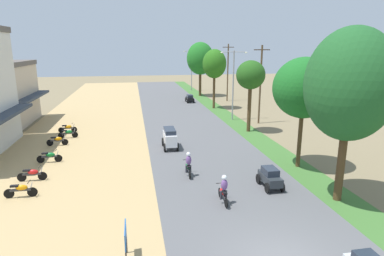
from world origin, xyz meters
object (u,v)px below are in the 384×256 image
object	(u,v)px
parked_motorbike_fifth	(68,133)
streetlamp_near	(233,81)
parked_motorbike_second	(32,174)
utility_pole_far	(260,83)
median_tree_fifth	(200,59)
median_tree_second	(304,88)
median_tree_third	(251,76)
car_sedan_black	(190,98)
car_hatchback_charcoal	(270,177)
parked_motorbike_nearest	(21,189)
parked_motorbike_sixth	(68,128)
median_tree_nearest	(350,85)
parked_motorbike_third	(50,156)
motorbike_ahead_third	(188,165)
parked_motorbike_fourth	(58,140)
median_tree_fourth	(214,64)
utility_pole_near	(228,72)
streetlamp_mid	(192,67)
street_signboard	(126,237)
car_van_white	(170,137)
motorbike_ahead_second	(224,190)

from	to	relation	value
parked_motorbike_fifth	streetlamp_near	distance (m)	18.67
parked_motorbike_second	streetlamp_near	xyz separation A→B (m)	(17.90, 15.26, 4.07)
utility_pole_far	median_tree_fifth	bearing A→B (deg)	95.91
parked_motorbike_second	median_tree_second	world-z (taller)	median_tree_second
median_tree_third	car_sedan_black	world-z (taller)	median_tree_third
car_hatchback_charcoal	parked_motorbike_nearest	bearing A→B (deg)	175.08
parked_motorbike_sixth	streetlamp_near	xyz separation A→B (m)	(17.92, 2.92, 4.07)
median_tree_nearest	car_sedan_black	size ratio (longest dim) A/B	4.15
parked_motorbike_third	motorbike_ahead_third	size ratio (longest dim) A/B	1.00
parked_motorbike_nearest	car_sedan_black	xyz separation A→B (m)	(15.03, 30.67, 0.19)
parked_motorbike_second	car_sedan_black	bearing A→B (deg)	61.91
median_tree_nearest	parked_motorbike_fourth	bearing A→B (deg)	142.15
utility_pole_far	streetlamp_near	bearing A→B (deg)	138.71
median_tree_nearest	median_tree_fourth	size ratio (longest dim) A/B	1.17
parked_motorbike_second	parked_motorbike_third	bearing A→B (deg)	85.43
parked_motorbike_nearest	parked_motorbike_fourth	xyz separation A→B (m)	(-0.13, 10.29, 0.00)
median_tree_nearest	streetlamp_near	xyz separation A→B (m)	(0.34, 21.10, -1.84)
utility_pole_near	car_sedan_black	world-z (taller)	utility_pole_near
parked_motorbike_fourth	median_tree_second	world-z (taller)	median_tree_second
streetlamp_mid	motorbike_ahead_third	xyz separation A→B (m)	(-7.98, -43.32, -3.65)
street_signboard	parked_motorbike_sixth	bearing A→B (deg)	105.59
streetlamp_mid	median_tree_second	bearing A→B (deg)	-89.95
street_signboard	motorbike_ahead_third	world-z (taller)	motorbike_ahead_third
streetlamp_mid	car_sedan_black	world-z (taller)	streetlamp_mid
parked_motorbike_fifth	parked_motorbike_sixth	bearing A→B (deg)	100.86
parked_motorbike_fourth	median_tree_third	xyz separation A→B (m)	(17.97, 1.79, 5.09)
car_hatchback_charcoal	car_sedan_black	world-z (taller)	car_hatchback_charcoal
car_hatchback_charcoal	streetlamp_mid	bearing A→B (deg)	85.74
street_signboard	utility_pole_far	size ratio (longest dim) A/B	0.17
median_tree_nearest	median_tree_third	world-z (taller)	median_tree_nearest
parked_motorbike_fourth	streetlamp_near	world-z (taller)	streetlamp_near
parked_motorbike_sixth	car_sedan_black	distance (m)	21.93
parked_motorbike_fourth	median_tree_fifth	world-z (taller)	median_tree_fifth
car_van_white	motorbike_ahead_second	size ratio (longest dim) A/B	1.34
parked_motorbike_second	median_tree_fifth	bearing A→B (deg)	62.63
parked_motorbike_fourth	utility_pole_far	size ratio (longest dim) A/B	0.21
parked_motorbike_second	car_sedan_black	distance (m)	32.02
median_tree_nearest	median_tree_fifth	xyz separation A→B (m)	(0.52, 40.76, -0.03)
parked_motorbike_nearest	median_tree_fifth	size ratio (longest dim) A/B	0.20
parked_motorbike_third	median_tree_fourth	size ratio (longest dim) A/B	0.22
median_tree_fifth	streetlamp_mid	xyz separation A→B (m)	(-0.18, 7.45, -1.93)
parked_motorbike_second	median_tree_fifth	xyz separation A→B (m)	(18.08, 34.92, 5.89)
streetlamp_near	motorbike_ahead_third	size ratio (longest dim) A/B	4.41
parked_motorbike_second	car_hatchback_charcoal	bearing A→B (deg)	-14.21
streetlamp_mid	utility_pole_far	size ratio (longest dim) A/B	0.90
parked_motorbike_nearest	parked_motorbike_fourth	distance (m)	10.29
parked_motorbike_fifth	utility_pole_far	world-z (taller)	utility_pole_far
street_signboard	median_tree_nearest	size ratio (longest dim) A/B	0.16
parked_motorbike_nearest	car_van_white	world-z (taller)	car_van_white
utility_pole_far	car_sedan_black	xyz separation A→B (m)	(-5.26, 15.13, -3.74)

